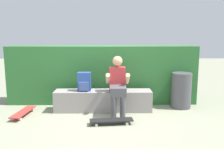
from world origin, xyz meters
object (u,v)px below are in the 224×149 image
object	(u,v)px
person_skater	(118,83)
skateboard_beside_bench	(23,112)
skateboard_near_person	(111,120)
backpack_on_bench	(84,82)
trash_bin	(181,90)
bench_main	(103,100)

from	to	relation	value
person_skater	skateboard_beside_bench	size ratio (longest dim) A/B	1.46
person_skater	skateboard_near_person	size ratio (longest dim) A/B	1.46
person_skater	backpack_on_bench	world-z (taller)	person_skater
skateboard_beside_bench	skateboard_near_person	bearing A→B (deg)	-15.68
person_skater	backpack_on_bench	xyz separation A→B (m)	(-0.71, 0.20, -0.01)
person_skater	skateboard_beside_bench	world-z (taller)	person_skater
skateboard_near_person	person_skater	bearing A→B (deg)	77.62
backpack_on_bench	trash_bin	bearing A→B (deg)	5.38
skateboard_beside_bench	backpack_on_bench	size ratio (longest dim) A/B	2.05
skateboard_beside_bench	trash_bin	xyz separation A→B (m)	(3.38, 0.51, 0.32)
person_skater	trash_bin	size ratio (longest dim) A/B	1.50
bench_main	skateboard_beside_bench	xyz separation A→B (m)	(-1.62, -0.32, -0.15)
bench_main	trash_bin	world-z (taller)	trash_bin
bench_main	skateboard_beside_bench	world-z (taller)	bench_main
skateboard_beside_bench	trash_bin	size ratio (longest dim) A/B	1.03
skateboard_beside_bench	backpack_on_bench	bearing A→B (deg)	14.08
skateboard_near_person	backpack_on_bench	world-z (taller)	backpack_on_bench
skateboard_near_person	bench_main	bearing A→B (deg)	101.82
bench_main	skateboard_near_person	distance (m)	0.85
skateboard_beside_bench	trash_bin	world-z (taller)	trash_bin
backpack_on_bench	trash_bin	distance (m)	2.18
skateboard_near_person	trash_bin	size ratio (longest dim) A/B	1.03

